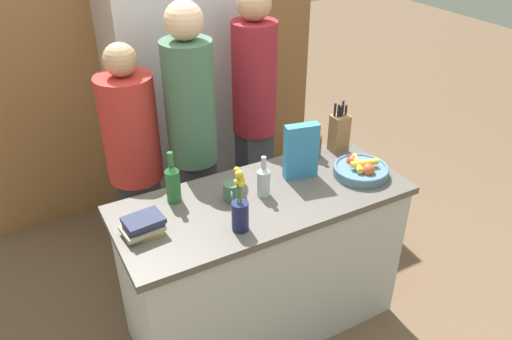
{
  "coord_description": "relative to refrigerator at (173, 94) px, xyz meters",
  "views": [
    {
      "loc": [
        -1.07,
        -1.88,
        2.4
      ],
      "look_at": [
        0.0,
        0.08,
        1.05
      ],
      "focal_mm": 35.0,
      "sensor_mm": 36.0,
      "label": 1
    }
  ],
  "objects": [
    {
      "name": "ground_plane",
      "position": [
        -0.01,
        -1.37,
        -1.0
      ],
      "size": [
        14.0,
        14.0,
        0.0
      ],
      "primitive_type": "plane",
      "color": "brown"
    },
    {
      "name": "person_at_sink",
      "position": [
        -0.48,
        -0.61,
        -0.1
      ],
      "size": [
        0.33,
        0.33,
        1.61
      ],
      "rotation": [
        0.0,
        0.0,
        -0.17
      ],
      "color": "#383842",
      "rests_on": "ground_plane"
    },
    {
      "name": "flower_vase",
      "position": [
        -0.24,
        -1.55,
        0.04
      ],
      "size": [
        0.08,
        0.08,
        0.34
      ],
      "color": "#191E4C",
      "rests_on": "kitchen_island"
    },
    {
      "name": "book_stack",
      "position": [
        -0.66,
        -1.36,
        -0.03
      ],
      "size": [
        0.21,
        0.16,
        0.09
      ],
      "color": "#99844C",
      "rests_on": "kitchen_island"
    },
    {
      "name": "person_in_red_tee",
      "position": [
        0.36,
        -0.57,
        0.05
      ],
      "size": [
        0.29,
        0.29,
        1.82
      ],
      "rotation": [
        0.0,
        0.0,
        0.15
      ],
      "color": "#383842",
      "rests_on": "ground_plane"
    },
    {
      "name": "back_wall_wood",
      "position": [
        -0.01,
        0.36,
        0.3
      ],
      "size": [
        2.77,
        0.12,
        2.6
      ],
      "color": "olive",
      "rests_on": "ground_plane"
    },
    {
      "name": "bottle_wine",
      "position": [
        0.47,
        -1.13,
        0.01
      ],
      "size": [
        0.08,
        0.08,
        0.22
      ],
      "color": "brown",
      "rests_on": "kitchen_island"
    },
    {
      "name": "cereal_box",
      "position": [
        0.27,
        -1.28,
        0.08
      ],
      "size": [
        0.19,
        0.1,
        0.32
      ],
      "color": "teal",
      "rests_on": "kitchen_island"
    },
    {
      "name": "kitchen_island",
      "position": [
        -0.01,
        -1.37,
        -0.54
      ],
      "size": [
        1.57,
        0.65,
        0.93
      ],
      "color": "silver",
      "rests_on": "ground_plane"
    },
    {
      "name": "fruit_bowl",
      "position": [
        0.57,
        -1.44,
        -0.04
      ],
      "size": [
        0.31,
        0.31,
        0.1
      ],
      "color": "slate",
      "rests_on": "kitchen_island"
    },
    {
      "name": "person_in_blue",
      "position": [
        -0.15,
        -0.75,
        0.05
      ],
      "size": [
        0.29,
        0.29,
        1.83
      ],
      "rotation": [
        0.0,
        0.0,
        0.13
      ],
      "color": "#383842",
      "rests_on": "ground_plane"
    },
    {
      "name": "bottle_vinegar",
      "position": [
        -0.0,
        -1.35,
        0.01
      ],
      "size": [
        0.07,
        0.07,
        0.23
      ],
      "color": "#B2BCC1",
      "rests_on": "kitchen_island"
    },
    {
      "name": "coffee_mug",
      "position": [
        -0.17,
        -1.31,
        -0.03
      ],
      "size": [
        0.09,
        0.12,
        0.1
      ],
      "color": "#42664C",
      "rests_on": "kitchen_island"
    },
    {
      "name": "knife_block",
      "position": [
        0.64,
        -1.14,
        0.04
      ],
      "size": [
        0.1,
        0.09,
        0.31
      ],
      "color": "olive",
      "rests_on": "kitchen_island"
    },
    {
      "name": "bottle_oil",
      "position": [
        -0.43,
        -1.18,
        0.04
      ],
      "size": [
        0.08,
        0.08,
        0.29
      ],
      "color": "#286633",
      "rests_on": "kitchen_island"
    },
    {
      "name": "refrigerator",
      "position": [
        0.0,
        0.0,
        0.0
      ],
      "size": [
        0.83,
        0.62,
        2.0
      ],
      "color": "#B7B7BC",
      "rests_on": "ground_plane"
    }
  ]
}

